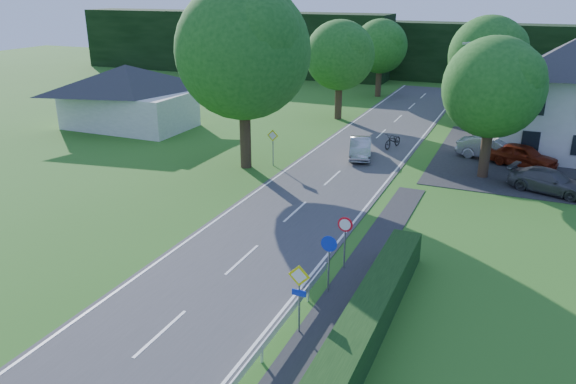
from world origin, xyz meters
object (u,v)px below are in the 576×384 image
at_px(streetlight, 486,100).
at_px(parked_car_grey, 550,181).
at_px(parasol, 541,147).
at_px(moving_car, 360,148).
at_px(parked_car_red, 523,156).
at_px(motorcycle, 393,140).
at_px(parked_car_silver_a, 494,148).

height_order(streetlight, parked_car_grey, streetlight).
bearing_deg(parasol, moving_car, -158.42).
bearing_deg(parked_car_red, streetlight, 134.76).
bearing_deg(moving_car, motorcycle, 50.39).
distance_m(parked_car_silver_a, parked_car_grey, 6.60).
relative_size(parked_car_red, parked_car_grey, 0.96).
relative_size(parked_car_red, parasol, 2.29).
bearing_deg(parasol, parked_car_red, -114.02).
relative_size(motorcycle, parasol, 1.09).
height_order(streetlight, parked_car_red, streetlight).
distance_m(parked_car_grey, parasol, 7.03).
relative_size(streetlight, parked_car_red, 1.84).
height_order(parked_car_silver_a, parked_car_grey, parked_car_silver_a).
relative_size(motorcycle, parked_car_grey, 0.46).
bearing_deg(moving_car, parasol, 6.34).
bearing_deg(streetlight, parked_car_red, 23.91).
bearing_deg(parked_car_red, parked_car_grey, -140.49).
relative_size(streetlight, motorcycle, 3.85).
relative_size(streetlight, parked_car_grey, 1.76).
xyz_separation_m(moving_car, parked_car_red, (10.38, 2.17, 0.07)).
bearing_deg(streetlight, parasol, 43.78).
bearing_deg(streetlight, parked_car_silver_a, 71.35).
height_order(moving_car, motorcycle, moving_car).
height_order(streetlight, parked_car_silver_a, streetlight).
bearing_deg(motorcycle, parked_car_grey, -12.30).
relative_size(parked_car_grey, parasol, 2.39).
relative_size(streetlight, moving_car, 1.95).
relative_size(parked_car_silver_a, parasol, 2.51).
bearing_deg(parasol, streetlight, -136.22).
distance_m(parked_car_red, parked_car_silver_a, 2.13).
distance_m(moving_car, parked_car_red, 10.60).
relative_size(moving_car, motorcycle, 1.97).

